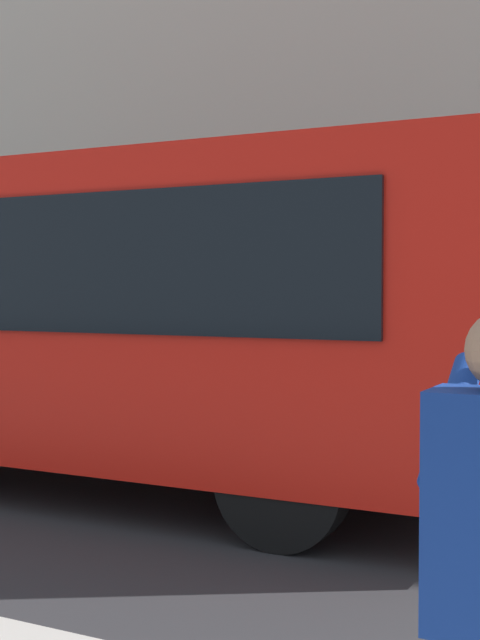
{
  "coord_description": "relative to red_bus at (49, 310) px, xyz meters",
  "views": [
    {
      "loc": [
        -0.9,
        7.01,
        1.9
      ],
      "look_at": [
        2.48,
        0.39,
        1.63
      ],
      "focal_mm": 49.0,
      "sensor_mm": 36.0,
      "label": 1
    }
  ],
  "objects": [
    {
      "name": "red_bus",
      "position": [
        0.0,
        0.0,
        0.0
      ],
      "size": [
        9.05,
        2.54,
        3.08
      ],
      "color": "red",
      "rests_on": "ground_plane"
    }
  ]
}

